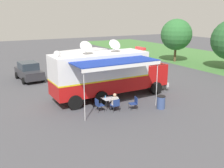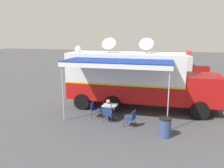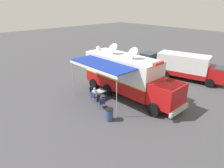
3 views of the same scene
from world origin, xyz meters
name	(u,v)px [view 3 (image 3 of 3)]	position (x,y,z in m)	size (l,w,h in m)	color
ground_plane	(122,93)	(0.00, 0.00, 0.00)	(100.00, 100.00, 0.00)	#47474C
lot_stripe	(162,87)	(-3.94, 1.74, 0.00)	(0.12, 4.80, 0.01)	silver
command_truck	(128,75)	(0.02, 0.75, 1.95)	(4.95, 9.52, 4.53)	#B71414
folding_table	(100,91)	(2.17, -0.44, 0.67)	(0.81, 0.81, 0.73)	silver
water_bottle	(100,89)	(2.05, -0.61, 0.83)	(0.07, 0.07, 0.22)	#4C99D8
folding_chair_at_table	(94,96)	(2.97, -0.32, 0.51)	(0.49, 0.49, 0.87)	navy
folding_chair_beside_table	(92,91)	(2.37, -1.29, 0.51)	(0.49, 0.49, 0.87)	navy
folding_chair_spare_by_truck	(102,102)	(3.22, 1.00, 0.51)	(0.57, 0.57, 0.87)	navy
seated_responder	(96,94)	(2.78, -0.33, 0.65)	(0.66, 0.56, 1.25)	silver
trash_bin	(109,115)	(3.95, 2.70, 0.46)	(0.57, 0.57, 0.91)	#384C7F
support_truck	(188,67)	(-7.70, 2.25, 1.39)	(3.62, 7.09, 2.70)	white
car_behind_truck	(149,60)	(-8.52, -3.53, 0.88)	(4.32, 2.26, 1.76)	#2D2D33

